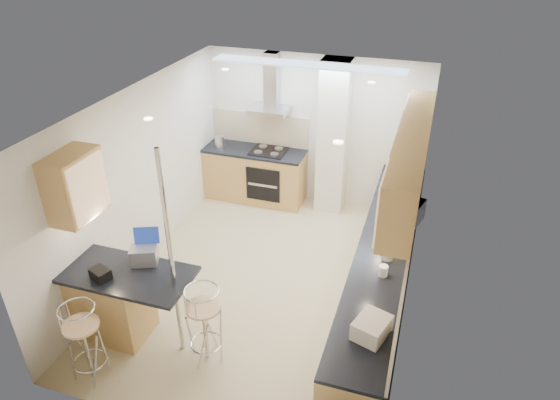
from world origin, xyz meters
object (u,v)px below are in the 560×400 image
(laptop, at_px, (144,255))
(bar_stool_end, at_px, (205,325))
(bar_stool_near, at_px, (85,343))
(bread_bin, at_px, (372,327))
(microwave, at_px, (405,214))

(laptop, bearing_deg, bar_stool_end, -40.74)
(bar_stool_near, relative_size, bar_stool_end, 0.99)
(laptop, distance_m, bar_stool_near, 1.07)
(bar_stool_near, xyz_separation_m, bar_stool_end, (1.07, 0.61, 0.01))
(bread_bin, bearing_deg, bar_stool_near, -150.57)
(microwave, relative_size, bar_stool_near, 0.53)
(microwave, xyz_separation_m, bread_bin, (-0.10, -2.07, -0.05))
(microwave, distance_m, laptop, 3.20)
(microwave, distance_m, bar_stool_near, 3.98)
(laptop, relative_size, bread_bin, 0.83)
(microwave, height_order, bar_stool_near, microwave)
(bread_bin, bearing_deg, microwave, 105.38)
(microwave, bearing_deg, bread_bin, -167.06)
(bar_stool_near, bearing_deg, bread_bin, -5.56)
(microwave, distance_m, bar_stool_end, 2.81)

